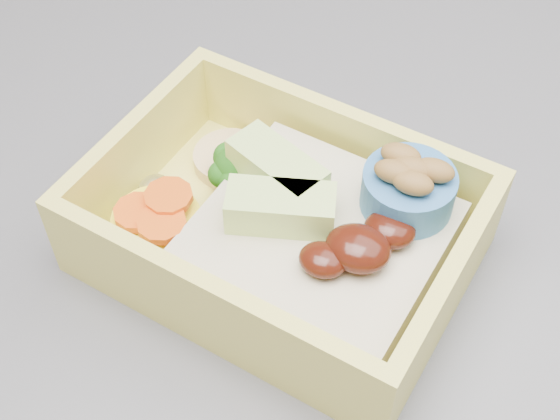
% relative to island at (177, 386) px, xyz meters
% --- Properties ---
extents(island, '(1.24, 0.84, 0.92)m').
position_rel_island_xyz_m(island, '(0.00, 0.00, 0.00)').
color(island, brown).
rests_on(island, ground).
extents(bento_box, '(0.23, 0.18, 0.08)m').
position_rel_island_xyz_m(bento_box, '(0.17, -0.10, 0.48)').
color(bento_box, '#E7DD5F').
rests_on(bento_box, island).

